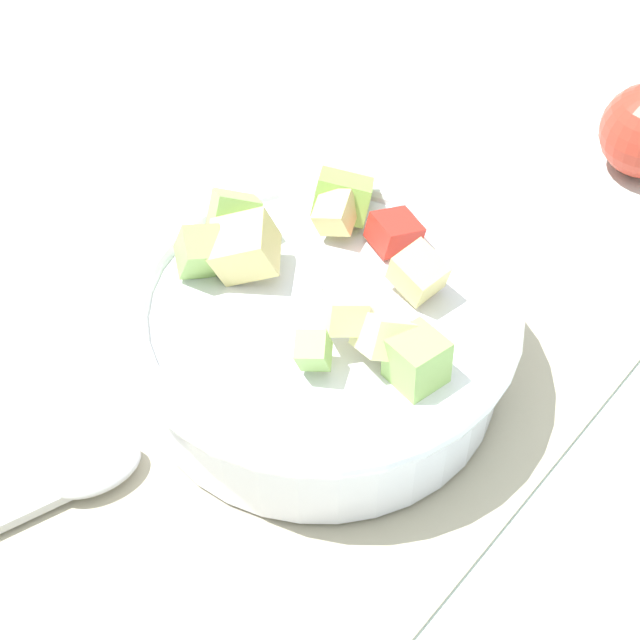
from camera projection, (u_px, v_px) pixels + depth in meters
The scene contains 4 objects.
ground_plane at pixel (314, 385), 0.63m from camera, with size 2.40×2.40×0.00m, color silver.
placemat at pixel (314, 382), 0.63m from camera, with size 0.51×0.30×0.01m, color #BCB299.
salad_bowl at pixel (320, 329), 0.60m from camera, with size 0.24×0.24×0.10m.
serving_spoon at pixel (20, 505), 0.55m from camera, with size 0.22×0.10×0.01m.
Camera 1 is at (-0.30, -0.26, 0.49)m, focal length 54.70 mm.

